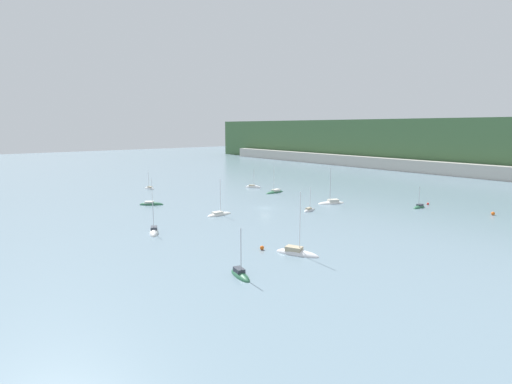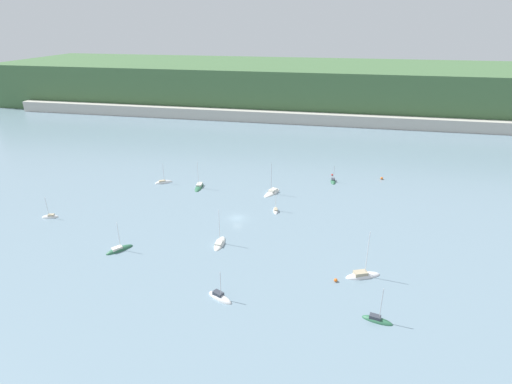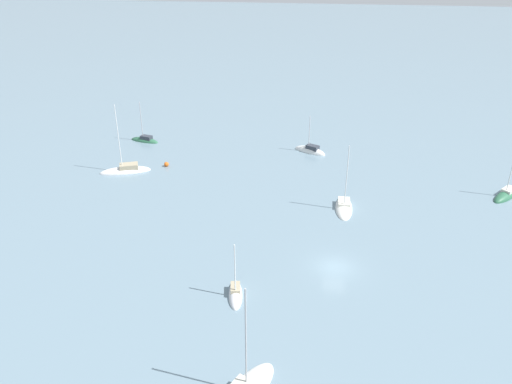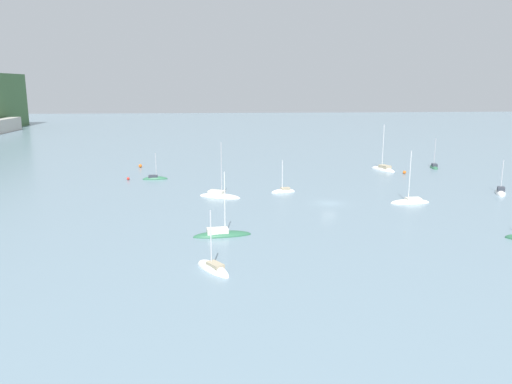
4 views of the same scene
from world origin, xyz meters
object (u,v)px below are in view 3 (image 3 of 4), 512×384
at_px(sailboat_0, 310,151).
at_px(sailboat_8, 126,171).
at_px(sailboat_3, 236,295).
at_px(sailboat_6, 145,141).
at_px(sailboat_10, 344,208).
at_px(mooring_buoy_1, 166,164).
at_px(sailboat_2, 506,195).

distance_m(sailboat_0, sailboat_8, 31.93).
xyz_separation_m(sailboat_3, sailboat_6, (26.10, -42.46, 0.03)).
relative_size(sailboat_3, sailboat_6, 0.86).
bearing_deg(sailboat_10, mooring_buoy_1, -110.75).
distance_m(sailboat_8, sailboat_10, 35.65).
bearing_deg(sailboat_3, sailboat_10, 141.08).
distance_m(sailboat_10, mooring_buoy_1, 30.88).
distance_m(sailboat_0, sailboat_2, 32.13).
bearing_deg(sailboat_0, sailboat_6, 26.06).
bearing_deg(sailboat_2, sailboat_8, -51.26).
bearing_deg(sailboat_3, sailboat_8, -151.68).
xyz_separation_m(sailboat_6, sailboat_8, (-2.10, 14.05, 0.01)).
bearing_deg(sailboat_8, sailboat_0, -177.08).
bearing_deg(sailboat_6, sailboat_10, 163.41).
bearing_deg(sailboat_2, mooring_buoy_1, -54.65).
bearing_deg(sailboat_2, sailboat_3, -11.68).
height_order(sailboat_3, sailboat_8, sailboat_8).
distance_m(sailboat_8, mooring_buoy_1, 6.64).
bearing_deg(sailboat_8, sailboat_2, 158.51).
bearing_deg(sailboat_0, mooring_buoy_1, 51.16).
bearing_deg(sailboat_6, sailboat_3, 134.49).
relative_size(sailboat_2, sailboat_6, 1.03).
relative_size(sailboat_0, sailboat_6, 0.92).
height_order(sailboat_0, sailboat_6, sailboat_6).
height_order(sailboat_3, sailboat_6, sailboat_6).
distance_m(sailboat_2, sailboat_3, 45.17).
distance_m(sailboat_3, sailboat_8, 37.19).
height_order(sailboat_10, mooring_buoy_1, sailboat_10).
bearing_deg(sailboat_2, sailboat_6, -64.41).
relative_size(sailboat_8, mooring_buoy_1, 15.43).
xyz_separation_m(sailboat_0, sailboat_2, (-29.50, 12.74, -0.02)).
relative_size(sailboat_6, mooring_buoy_1, 10.51).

